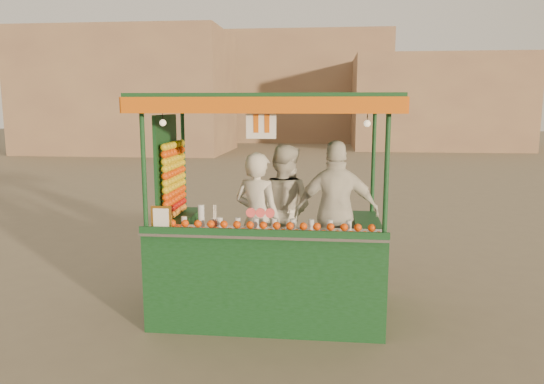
# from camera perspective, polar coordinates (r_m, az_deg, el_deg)

# --- Properties ---
(ground) EXTENTS (90.00, 90.00, 0.00)m
(ground) POSITION_cam_1_polar(r_m,az_deg,el_deg) (6.25, -4.23, -12.38)
(ground) COLOR #6C604D
(ground) RESTS_ON ground
(building_left) EXTENTS (10.00, 6.00, 6.00)m
(building_left) POSITION_cam_1_polar(r_m,az_deg,el_deg) (27.61, -15.51, 10.58)
(building_left) COLOR #927453
(building_left) RESTS_ON ground
(building_right) EXTENTS (9.00, 6.00, 5.00)m
(building_right) POSITION_cam_1_polar(r_m,az_deg,el_deg) (30.29, 17.68, 9.41)
(building_right) COLOR #927453
(building_right) RESTS_ON ground
(building_center) EXTENTS (14.00, 7.00, 7.00)m
(building_center) POSITION_cam_1_polar(r_m,az_deg,el_deg) (35.85, 1.26, 11.39)
(building_center) COLOR #927453
(building_center) RESTS_ON ground
(juice_cart) EXTENTS (2.70, 1.75, 2.45)m
(juice_cart) POSITION_cam_1_polar(r_m,az_deg,el_deg) (5.76, -1.02, -5.98)
(juice_cart) COLOR #0E3613
(juice_cart) RESTS_ON ground
(vendor_left) EXTENTS (0.66, 0.56, 1.55)m
(vendor_left) POSITION_cam_1_polar(r_m,az_deg,el_deg) (5.80, -1.61, -3.16)
(vendor_left) COLOR beige
(vendor_left) RESTS_ON ground
(vendor_middle) EXTENTS (0.93, 0.83, 1.59)m
(vendor_middle) POSITION_cam_1_polar(r_m,az_deg,el_deg) (6.33, 1.24, -1.88)
(vendor_middle) COLOR silver
(vendor_middle) RESTS_ON ground
(vendor_right) EXTENTS (1.00, 0.48, 1.66)m
(vendor_right) POSITION_cam_1_polar(r_m,az_deg,el_deg) (5.98, 7.17, -2.27)
(vendor_right) COLOR silver
(vendor_right) RESTS_ON ground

